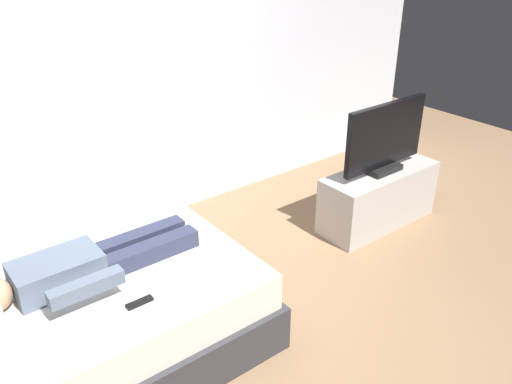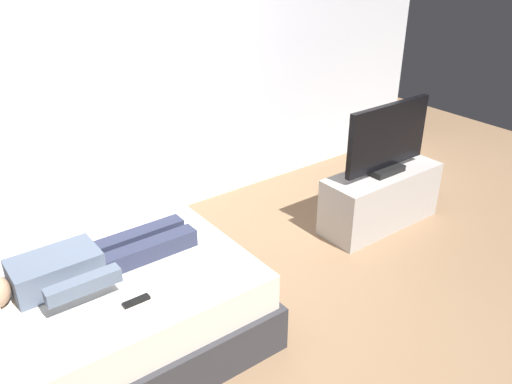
% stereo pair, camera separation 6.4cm
% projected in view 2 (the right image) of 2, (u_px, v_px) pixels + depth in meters
% --- Properties ---
extents(ground_plane, '(10.00, 10.00, 0.00)m').
position_uv_depth(ground_plane, '(235.00, 344.00, 3.33)').
color(ground_plane, '#8C6B4C').
extents(back_wall, '(6.40, 0.10, 2.80)m').
position_uv_depth(back_wall, '(142.00, 59.00, 4.20)').
color(back_wall, silver).
rests_on(back_wall, ground).
extents(bed, '(1.98, 1.48, 0.54)m').
position_uv_depth(bed, '(83.00, 314.00, 3.18)').
color(bed, '#333338').
rests_on(bed, ground).
extents(person, '(1.26, 0.46, 0.18)m').
position_uv_depth(person, '(79.00, 265.00, 3.02)').
color(person, slate).
rests_on(person, bed).
extents(remote, '(0.15, 0.04, 0.02)m').
position_uv_depth(remote, '(136.00, 301.00, 2.84)').
color(remote, black).
rests_on(remote, bed).
extents(tv_stand, '(1.10, 0.40, 0.50)m').
position_uv_depth(tv_stand, '(380.00, 198.00, 4.55)').
color(tv_stand, '#B7B2AD').
rests_on(tv_stand, ground).
extents(tv, '(0.88, 0.20, 0.59)m').
position_uv_depth(tv, '(387.00, 140.00, 4.31)').
color(tv, black).
rests_on(tv, tv_stand).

